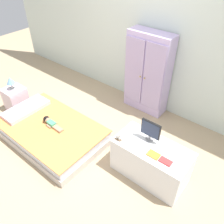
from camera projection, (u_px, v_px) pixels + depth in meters
The scene contains 13 objects.
ground_plane at pixel (80, 147), 3.35m from camera, with size 10.00×10.00×0.02m, color tan.
back_wall at pixel (147, 25), 3.47m from camera, with size 6.40×0.05×2.70m, color silver.
bed at pixel (51, 132), 3.40m from camera, with size 1.55×0.98×0.25m.
pillow at pixel (26, 109), 3.59m from camera, with size 0.32×0.71×0.06m, color silver.
doll at pixel (50, 122), 3.33m from camera, with size 0.39×0.14×0.10m.
nightstand at pixel (16, 99), 3.93m from camera, with size 0.32×0.32×0.41m, color silver.
table_lamp at pixel (10, 81), 3.71m from camera, with size 0.13×0.13×0.22m.
wardrobe at pixel (148, 74), 3.67m from camera, with size 0.71×0.31×1.34m.
tv_stand at pixel (151, 161), 2.82m from camera, with size 0.91×0.46×0.50m, color white.
tv_monitor at pixel (151, 130), 2.66m from camera, with size 0.25×0.10×0.27m.
rocking_horse_toy at pixel (119, 137), 2.72m from camera, with size 0.08×0.04×0.10m.
book_orange at pixel (153, 155), 2.56m from camera, with size 0.14×0.10×0.01m, color orange.
book_red at pixel (166, 161), 2.49m from camera, with size 0.14×0.08×0.02m, color #CC3838.
Camera 1 is at (1.82, -1.50, 2.47)m, focal length 36.96 mm.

